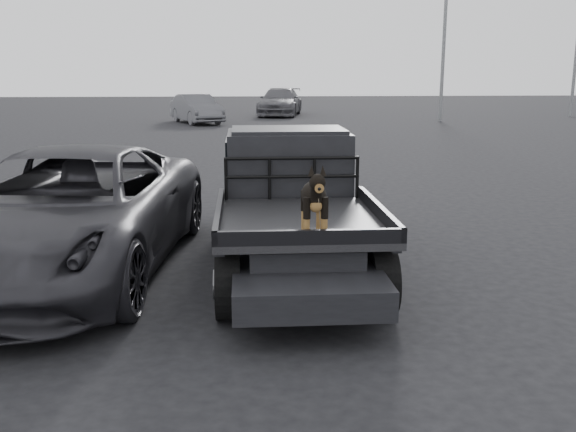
{
  "coord_description": "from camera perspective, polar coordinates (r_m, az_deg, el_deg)",
  "views": [
    {
      "loc": [
        -0.8,
        -6.43,
        2.61
      ],
      "look_at": [
        -0.38,
        -0.45,
        1.24
      ],
      "focal_mm": 40.0,
      "sensor_mm": 36.0,
      "label": 1
    }
  ],
  "objects": [
    {
      "name": "ground",
      "position": [
        6.99,
        2.88,
        -9.11
      ],
      "size": [
        120.0,
        120.0,
        0.0
      ],
      "primitive_type": "plane",
      "color": "black",
      "rests_on": "ground"
    },
    {
      "name": "flatbed_ute",
      "position": [
        8.53,
        0.46,
        -1.76
      ],
      "size": [
        2.0,
        5.4,
        0.92
      ],
      "primitive_type": null,
      "color": "black",
      "rests_on": "ground"
    },
    {
      "name": "ute_cab",
      "position": [
        9.28,
        0.01,
        5.1
      ],
      "size": [
        1.72,
        1.3,
        0.88
      ],
      "primitive_type": null,
      "color": "black",
      "rests_on": "flatbed_ute"
    },
    {
      "name": "headache_rack",
      "position": [
        8.57,
        0.36,
        3.34
      ],
      "size": [
        1.8,
        0.08,
        0.55
      ],
      "primitive_type": null,
      "color": "black",
      "rests_on": "flatbed_ute"
    },
    {
      "name": "dog",
      "position": [
        6.6,
        2.31,
        1.3
      ],
      "size": [
        0.32,
        0.6,
        0.74
      ],
      "primitive_type": null,
      "color": "black",
      "rests_on": "flatbed_ute"
    },
    {
      "name": "parked_suv",
      "position": [
        8.8,
        -18.98,
        0.33
      ],
      "size": [
        3.27,
        6.07,
        1.62
      ],
      "primitive_type": "imported",
      "rotation": [
        0.0,
        0.0,
        -0.1
      ],
      "color": "#2A292E",
      "rests_on": "ground"
    },
    {
      "name": "distant_car_a",
      "position": [
        32.83,
        -8.13,
        9.41
      ],
      "size": [
        3.03,
        4.59,
        1.43
      ],
      "primitive_type": "imported",
      "rotation": [
        0.0,
        0.0,
        0.38
      ],
      "color": "#4F4F54",
      "rests_on": "ground"
    },
    {
      "name": "distant_car_b",
      "position": [
        38.1,
        -0.71,
        10.11
      ],
      "size": [
        3.16,
        5.74,
        1.58
      ],
      "primitive_type": "imported",
      "rotation": [
        0.0,
        0.0,
        -0.18
      ],
      "color": "#4D4C51",
      "rests_on": "ground"
    }
  ]
}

